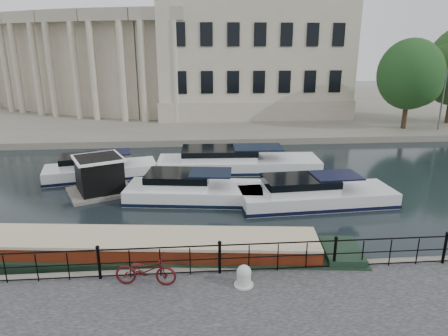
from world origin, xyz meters
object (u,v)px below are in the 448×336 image
at_px(mooring_bollard, 244,276).
at_px(narrowboat, 140,256).
at_px(bicycle, 146,270).
at_px(harbour_hut, 100,177).

bearing_deg(mooring_bollard, narrowboat, 145.44).
distance_m(mooring_bollard, narrowboat, 4.44).
xyz_separation_m(bicycle, mooring_bollard, (3.15, -0.31, -0.18)).
distance_m(mooring_bollard, harbour_hut, 12.53).
bearing_deg(mooring_bollard, bicycle, 174.36).
bearing_deg(bicycle, narrowboat, 19.94).
relative_size(bicycle, mooring_bollard, 2.77).
bearing_deg(bicycle, mooring_bollard, -87.92).
bearing_deg(harbour_hut, narrowboat, -92.83).
bearing_deg(narrowboat, bicycle, -71.46).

